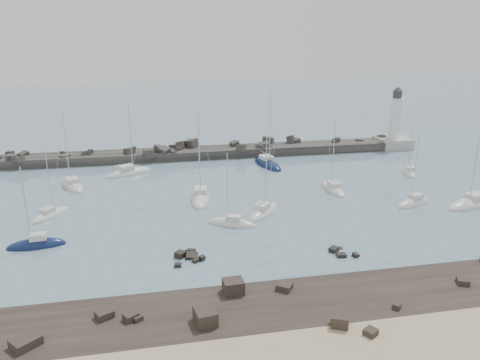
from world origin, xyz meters
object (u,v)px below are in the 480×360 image
sailboat_7 (267,165)px  sailboat_8 (414,203)px  sailboat_6 (263,213)px  sailboat_3 (129,173)px  sailboat_5 (201,199)px  lighthouse (393,134)px  sailboat_0 (72,186)px  sailboat_4 (232,224)px  sailboat_2 (50,216)px  sailboat_10 (472,204)px  sailboat_11 (409,173)px  sailboat_9 (333,190)px  sailboat_1 (37,245)px

sailboat_7 → sailboat_8: 30.72m
sailboat_6 → sailboat_8: (23.80, -0.64, -0.01)m
sailboat_3 → sailboat_5: 20.33m
lighthouse → sailboat_0: lighthouse is taller
sailboat_4 → sailboat_2: bearing=162.0°
sailboat_6 → sailboat_10: sailboat_10 is taller
sailboat_4 → sailboat_10: 37.72m
sailboat_2 → sailboat_8: sailboat_8 is taller
lighthouse → sailboat_2: 75.76m
sailboat_2 → sailboat_6: bearing=-9.1°
sailboat_3 → sailboat_7: (26.92, 0.67, 0.01)m
sailboat_5 → sailboat_11: 40.71m
sailboat_9 → sailboat_10: sailboat_10 is taller
sailboat_1 → sailboat_3: (10.47, 29.80, -0.02)m
sailboat_8 → sailboat_11: sailboat_8 is taller
sailboat_9 → sailboat_3: bearing=154.0°
sailboat_10 → sailboat_7: bearing=132.1°
sailboat_2 → sailboat_5: 22.35m
lighthouse → sailboat_3: 59.96m
sailboat_6 → sailboat_9: sailboat_9 is taller
sailboat_5 → sailboat_7: bearing=48.5°
lighthouse → sailboat_7: sailboat_7 is taller
sailboat_11 → sailboat_5: bearing=-170.5°
sailboat_1 → sailboat_5: 25.56m
sailboat_0 → sailboat_4: 32.54m
sailboat_1 → sailboat_8: sailboat_8 is taller
sailboat_1 → sailboat_9: (44.32, 13.29, -0.02)m
lighthouse → sailboat_9: bearing=-133.7°
sailboat_0 → sailboat_10: sailboat_10 is taller
lighthouse → sailboat_2: lighthouse is taller
sailboat_7 → sailboat_10: (25.30, -28.04, -0.01)m
sailboat_2 → sailboat_5: size_ratio=0.73×
sailboat_1 → sailboat_11: size_ratio=1.01×
sailboat_3 → sailboat_0: bearing=-148.7°
sailboat_7 → sailboat_9: sailboat_7 is taller
sailboat_4 → sailboat_10: bearing=0.6°
sailboat_7 → sailboat_2: bearing=-151.7°
sailboat_9 → sailboat_10: bearing=-30.6°
sailboat_3 → sailboat_5: (11.51, -16.76, 0.01)m
sailboat_10 → sailboat_2: bearing=172.9°
lighthouse → sailboat_4: 58.42m
sailboat_1 → sailboat_7: 48.23m
sailboat_6 → sailboat_3: bearing=129.0°
sailboat_8 → sailboat_11: 17.10m
sailboat_6 → sailboat_9: size_ratio=1.00×
sailboat_5 → sailboat_11: sailboat_5 is taller
sailboat_3 → sailboat_6: 31.50m
sailboat_7 → sailboat_3: bearing=-178.6°
sailboat_8 → sailboat_10: size_ratio=0.72×
sailboat_6 → sailboat_9: (14.02, 7.97, -0.01)m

